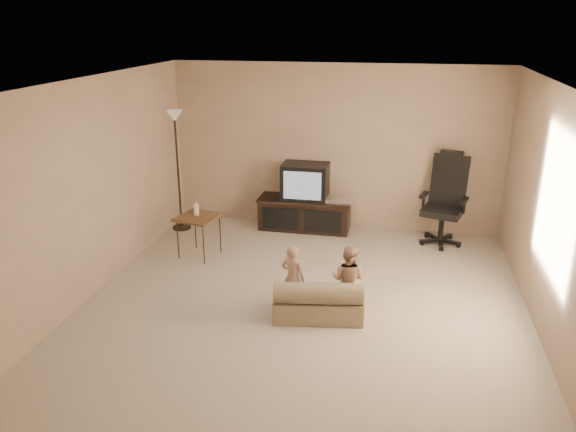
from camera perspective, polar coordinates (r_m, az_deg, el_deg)
name	(u,v)px	position (r m, az deg, el deg)	size (l,w,h in m)	color
floor	(303,307)	(6.47, 1.52, -9.25)	(5.50, 5.50, 0.00)	beige
room_shell	(304,179)	(5.89, 1.65, 3.79)	(5.50, 5.50, 5.50)	silver
tv_stand	(305,202)	(8.63, 1.76, 1.39)	(1.45, 0.54, 1.03)	black
office_chair	(444,211)	(8.39, 15.55, 0.48)	(0.76, 0.79, 1.33)	black
side_table	(198,217)	(7.70, -9.12, -0.15)	(0.63, 0.63, 0.78)	brown
floor_lamp	(176,144)	(8.56, -11.29, 7.20)	(0.29, 0.29, 1.84)	black
child_sofa	(318,302)	(6.19, 3.08, -8.70)	(1.03, 0.68, 0.47)	tan
toddler_left	(293,278)	(6.24, 0.49, -6.33)	(0.29, 0.21, 0.79)	tan
toddler_right	(348,280)	(6.22, 6.13, -6.45)	(0.39, 0.22, 0.81)	tan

